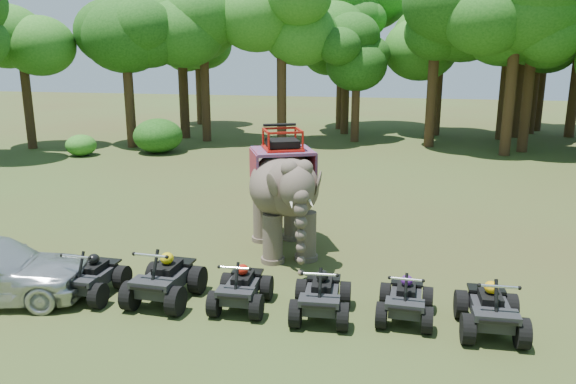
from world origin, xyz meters
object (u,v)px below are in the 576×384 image
elephant (283,190)px  atv_2 (241,282)px  atv_5 (491,303)px  atv_0 (91,272)px  atv_1 (164,273)px  atv_3 (322,290)px  atv_4 (406,294)px

elephant → atv_2: 4.02m
atv_2 → atv_5: 5.31m
atv_0 → atv_1: (1.79, 0.10, 0.08)m
elephant → atv_3: size_ratio=2.54×
atv_0 → atv_5: size_ratio=0.95×
atv_1 → atv_5: bearing=2.4°
atv_1 → atv_3: 3.64m
elephant → atv_1: (-1.95, -3.87, -1.10)m
atv_2 → atv_4: size_ratio=1.02×
atv_2 → atv_4: atv_2 is taller
elephant → atv_5: (5.17, -3.90, -1.15)m
atv_0 → atv_5: bearing=2.0°
atv_1 → atv_2: 1.81m
atv_5 → elephant: bearing=141.3°
atv_0 → atv_4: atv_0 is taller
atv_3 → atv_4: 1.80m
atv_4 → atv_0: bearing=-175.5°
atv_2 → atv_4: (3.61, 0.16, -0.01)m
atv_2 → elephant: bearing=86.3°
atv_2 → atv_3: bearing=-4.4°
atv_2 → atv_5: size_ratio=0.92×
atv_5 → atv_4: bearing=171.0°
atv_0 → atv_1: 1.80m
atv_1 → atv_2: bearing=3.7°
elephant → atv_2: (-0.14, -3.84, -1.20)m
elephant → atv_1: elephant is taller
atv_4 → atv_5: atv_5 is taller
atv_1 → atv_3: bearing=1.8°
atv_5 → atv_1: bearing=178.1°
atv_2 → atv_3: atv_3 is taller
atv_0 → elephant: bearing=48.3°
elephant → atv_2: size_ratio=2.66×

